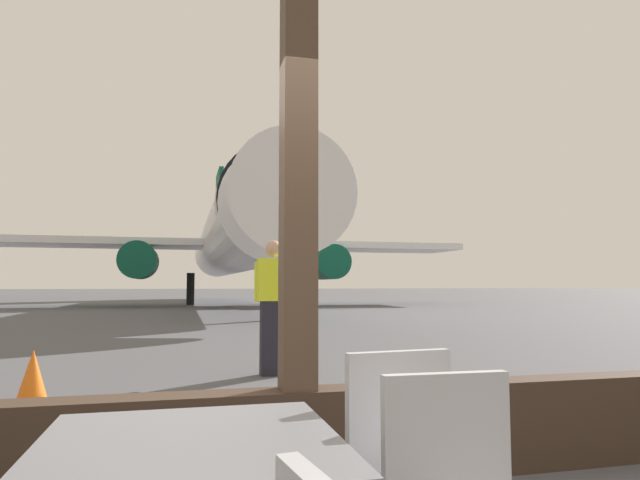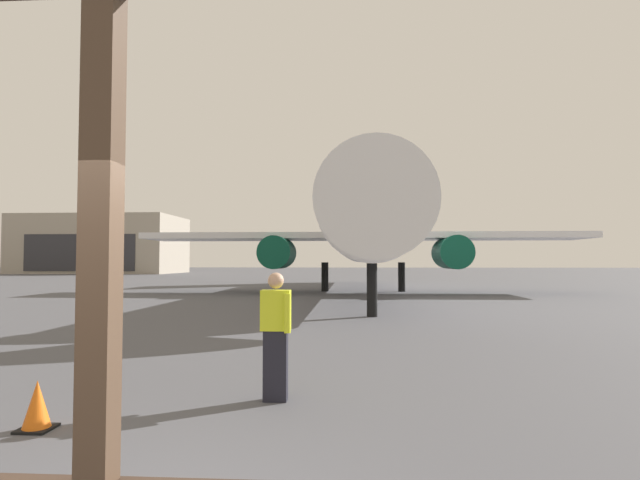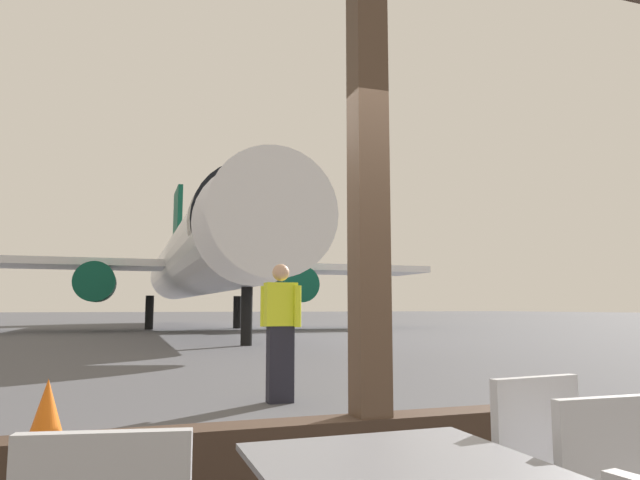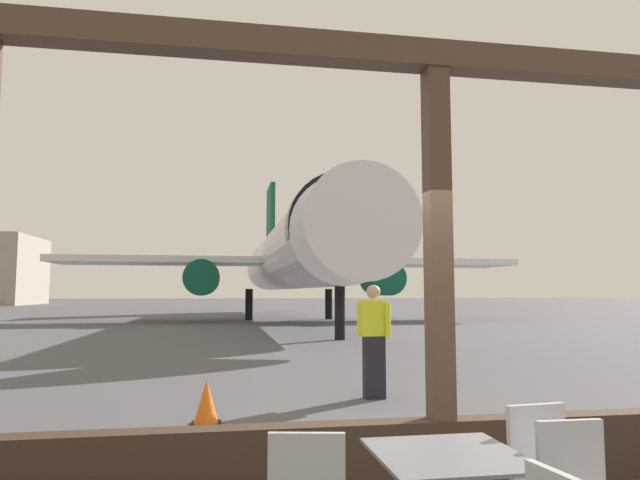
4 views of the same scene
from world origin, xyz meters
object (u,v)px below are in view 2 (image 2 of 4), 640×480
airplane (363,231)px  ground_crew_worker (276,334)px  distant_hangar (102,245)px  traffic_cone (37,407)px

airplane → ground_crew_worker: bearing=-94.1°
airplane → distant_hangar: 63.15m
airplane → ground_crew_worker: size_ratio=19.51×
traffic_cone → distant_hangar: distant_hangar is taller
ground_crew_worker → distant_hangar: size_ratio=0.07×
ground_crew_worker → traffic_cone: ground_crew_worker is taller
traffic_cone → distant_hangar: bearing=116.2°
traffic_cone → airplane: bearing=80.5°
distant_hangar → traffic_cone: bearing=-63.8°
airplane → traffic_cone: size_ratio=61.43×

